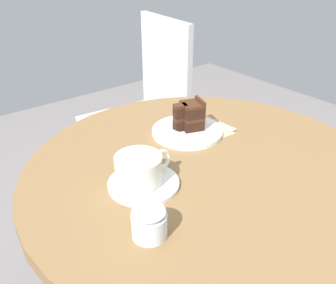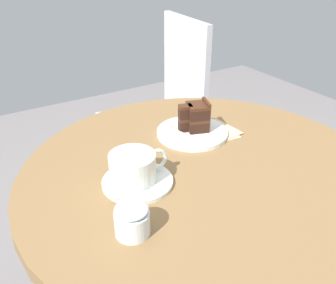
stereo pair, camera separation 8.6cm
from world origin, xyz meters
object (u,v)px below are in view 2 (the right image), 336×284
object	(u,v)px
cake_slice	(196,117)
sugar_pot	(132,219)
cake_plate	(192,133)
teaspoon	(131,195)
coffee_cup	(134,167)
fork	(175,130)
cafe_chair	(167,103)
saucer	(138,182)
napkin	(212,132)

from	to	relation	value
cake_slice	sugar_pot	bearing A→B (deg)	-141.43
cake_plate	teaspoon	bearing A→B (deg)	-148.53
coffee_cup	cake_plate	xyz separation A→B (m)	(0.24, 0.12, -0.04)
fork	cafe_chair	xyz separation A→B (m)	(0.29, 0.52, -0.17)
teaspoon	cafe_chair	bearing A→B (deg)	-109.50
saucer	teaspoon	size ratio (longest dim) A/B	1.48
fork	cafe_chair	size ratio (longest dim) A/B	0.15
sugar_pot	cake_slice	bearing A→B (deg)	38.57
saucer	teaspoon	distance (m)	0.06
saucer	napkin	distance (m)	0.31
sugar_pot	teaspoon	bearing A→B (deg)	65.55
teaspoon	napkin	bearing A→B (deg)	-138.88
saucer	napkin	bearing A→B (deg)	20.21
fork	saucer	bearing A→B (deg)	115.51
coffee_cup	sugar_pot	distance (m)	0.16
teaspoon	cake_plate	size ratio (longest dim) A/B	0.54
saucer	sugar_pot	size ratio (longest dim) A/B	2.41
coffee_cup	napkin	size ratio (longest dim) A/B	0.96
fork	teaspoon	bearing A→B (deg)	117.44
cake_plate	sugar_pot	world-z (taller)	sugar_pot
cake_slice	cafe_chair	xyz separation A→B (m)	(0.24, 0.54, -0.21)
saucer	sugar_pot	bearing A→B (deg)	-120.74
teaspoon	sugar_pot	bearing A→B (deg)	82.29
saucer	sugar_pot	distance (m)	0.15
napkin	sugar_pot	bearing A→B (deg)	-147.04
cake_plate	fork	xyz separation A→B (m)	(-0.04, 0.02, 0.01)
teaspoon	sugar_pot	distance (m)	0.10
cake_slice	cake_plate	bearing A→B (deg)	-168.66
teaspoon	cake_slice	xyz separation A→B (m)	(0.28, 0.17, 0.04)
coffee_cup	teaspoon	world-z (taller)	coffee_cup
cafe_chair	sugar_pot	xyz separation A→B (m)	(-0.56, -0.80, 0.19)
sugar_pot	coffee_cup	bearing A→B (deg)	61.99
cake_plate	cake_slice	size ratio (longest dim) A/B	2.20
saucer	cake_slice	distance (m)	0.28
cake_plate	cafe_chair	xyz separation A→B (m)	(0.25, 0.54, -0.16)
cake_plate	napkin	xyz separation A→B (m)	(0.05, -0.02, -0.00)
saucer	cafe_chair	distance (m)	0.84
cake_slice	fork	distance (m)	0.07
cake_plate	napkin	bearing A→B (deg)	-18.84
fork	napkin	size ratio (longest dim) A/B	0.92
saucer	napkin	size ratio (longest dim) A/B	1.09
saucer	teaspoon	world-z (taller)	teaspoon
teaspoon	fork	xyz separation A→B (m)	(0.23, 0.19, 0.00)
fork	sugar_pot	distance (m)	0.39
fork	napkin	world-z (taller)	fork
teaspoon	coffee_cup	bearing A→B (deg)	-107.42
cake_plate	sugar_pot	xyz separation A→B (m)	(-0.31, -0.25, 0.03)
coffee_cup	cake_plate	bearing A→B (deg)	26.38
fork	cafe_chair	distance (m)	0.62
sugar_pot	napkin	bearing A→B (deg)	32.96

